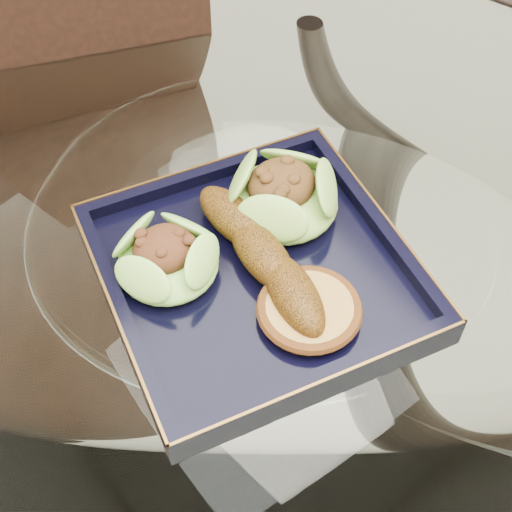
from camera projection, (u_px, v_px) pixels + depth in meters
dining_table at (260, 340)px, 0.82m from camera, size 1.13×1.13×0.77m
dining_chair at (118, 251)px, 1.05m from camera, size 0.48×0.48×0.87m
navy_plate at (256, 276)px, 0.66m from camera, size 0.32×0.32×0.02m
lettuce_wrap_left at (167, 260)px, 0.64m from camera, size 0.10×0.10×0.03m
lettuce_wrap_right at (283, 197)px, 0.68m from camera, size 0.14×0.14×0.04m
roasted_plantain at (262, 254)px, 0.64m from camera, size 0.05×0.19×0.04m
crumb_patty at (309, 311)px, 0.62m from camera, size 0.09×0.09×0.02m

